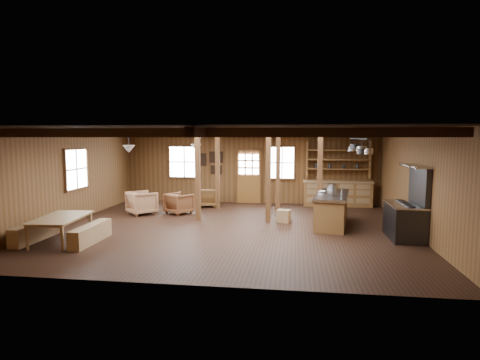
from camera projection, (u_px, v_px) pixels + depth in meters
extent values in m
cube|color=black|center=(231.00, 228.00, 11.48)|extent=(10.00, 9.00, 0.02)
cube|color=black|center=(230.00, 129.00, 11.18)|extent=(10.00, 9.00, 0.02)
cube|color=#543518|center=(66.00, 177.00, 12.01)|extent=(0.02, 9.00, 2.80)
cube|color=#543518|center=(416.00, 182.00, 10.65)|extent=(0.02, 9.00, 2.80)
cube|color=#543518|center=(249.00, 167.00, 15.77)|extent=(10.00, 0.02, 2.80)
cube|color=#543518|center=(189.00, 207.00, 6.88)|extent=(10.00, 0.02, 2.80)
cube|color=black|center=(202.00, 133.00, 7.74)|extent=(9.80, 0.12, 0.18)
cube|color=black|center=(217.00, 133.00, 9.22)|extent=(9.80, 0.12, 0.18)
cube|color=black|center=(228.00, 134.00, 10.70)|extent=(9.80, 0.12, 0.18)
cube|color=black|center=(236.00, 134.00, 12.17)|extent=(9.80, 0.12, 0.18)
cube|color=black|center=(242.00, 134.00, 13.65)|extent=(9.80, 0.12, 0.18)
cube|color=black|center=(247.00, 135.00, 14.93)|extent=(9.80, 0.12, 0.18)
cube|color=black|center=(230.00, 134.00, 11.19)|extent=(0.18, 8.82, 0.18)
cube|color=#4F2E16|center=(198.00, 176.00, 12.47)|extent=(0.15, 0.15, 2.80)
cube|color=#4F2E16|center=(218.00, 170.00, 14.61)|extent=(0.15, 0.15, 2.80)
cube|color=#4F2E16|center=(268.00, 176.00, 12.18)|extent=(0.15, 0.15, 2.80)
cube|color=#4F2E16|center=(278.00, 171.00, 14.32)|extent=(0.15, 0.15, 2.80)
cube|color=#4F2E16|center=(320.00, 174.00, 12.94)|extent=(0.15, 0.15, 2.80)
cube|color=brown|center=(249.00, 189.00, 15.80)|extent=(0.90, 0.06, 1.10)
cube|color=#4F2E16|center=(237.00, 176.00, 15.81)|extent=(0.06, 0.08, 2.10)
cube|color=#4F2E16|center=(261.00, 177.00, 15.68)|extent=(0.06, 0.08, 2.10)
cube|color=#4F2E16|center=(249.00, 149.00, 15.63)|extent=(1.02, 0.08, 0.06)
cube|color=white|center=(249.00, 164.00, 15.69)|extent=(0.84, 0.02, 0.90)
cube|color=white|center=(184.00, 162.00, 16.05)|extent=(1.20, 0.02, 1.20)
cube|color=#4F2E16|center=(184.00, 162.00, 16.05)|extent=(1.32, 0.06, 1.32)
cube|color=white|center=(282.00, 163.00, 15.52)|extent=(0.90, 0.02, 1.20)
cube|color=#4F2E16|center=(282.00, 163.00, 15.52)|extent=(1.02, 0.06, 1.32)
cube|color=white|center=(76.00, 169.00, 12.47)|extent=(0.02, 1.20, 1.20)
cube|color=#4F2E16|center=(76.00, 169.00, 12.47)|extent=(0.14, 1.24, 1.32)
cube|color=silver|center=(216.00, 157.00, 15.85)|extent=(0.50, 0.03, 0.40)
cube|color=black|center=(216.00, 157.00, 15.84)|extent=(0.55, 0.02, 0.45)
cube|color=silver|center=(201.00, 160.00, 15.95)|extent=(0.35, 0.03, 0.45)
cube|color=black|center=(201.00, 160.00, 15.94)|extent=(0.40, 0.02, 0.50)
cube|color=silver|center=(216.00, 170.00, 15.91)|extent=(0.40, 0.03, 0.30)
cube|color=black|center=(216.00, 170.00, 15.90)|extent=(0.45, 0.02, 0.35)
cube|color=brown|center=(337.00, 194.00, 15.10)|extent=(2.50, 0.55, 0.90)
cube|color=olive|center=(338.00, 182.00, 15.03)|extent=(2.55, 0.60, 0.06)
cube|color=brown|center=(338.00, 169.00, 15.05)|extent=(2.30, 0.35, 0.04)
cube|color=brown|center=(338.00, 160.00, 15.01)|extent=(2.30, 0.35, 0.04)
cube|color=brown|center=(338.00, 150.00, 14.98)|extent=(2.30, 0.35, 0.04)
cube|color=brown|center=(307.00, 159.00, 15.17)|extent=(0.04, 0.35, 1.40)
cube|color=brown|center=(370.00, 160.00, 14.86)|extent=(0.04, 0.35, 1.40)
cylinder|color=#2D2D2F|center=(128.00, 138.00, 11.61)|extent=(0.02, 0.02, 0.45)
cone|color=white|center=(129.00, 149.00, 11.64)|extent=(0.36, 0.36, 0.22)
cylinder|color=#2D2D2F|center=(196.00, 138.00, 13.37)|extent=(0.02, 0.02, 0.45)
cone|color=white|center=(196.00, 147.00, 13.41)|extent=(0.36, 0.36, 0.22)
cylinder|color=#2D2D2F|center=(357.00, 139.00, 11.02)|extent=(0.04, 3.00, 0.04)
cylinder|color=#2D2D2F|center=(369.00, 144.00, 9.70)|extent=(0.01, 0.01, 0.23)
cylinder|color=silver|center=(369.00, 151.00, 9.72)|extent=(0.20, 0.20, 0.14)
cylinder|color=#2D2D2F|center=(361.00, 144.00, 10.24)|extent=(0.01, 0.01, 0.25)
cylinder|color=#2D2D2F|center=(361.00, 151.00, 10.26)|extent=(0.21, 0.21, 0.14)
cylinder|color=#2D2D2F|center=(362.00, 142.00, 10.76)|extent=(0.01, 0.01, 0.20)
cylinder|color=silver|center=(362.00, 149.00, 10.78)|extent=(0.27, 0.27, 0.14)
cylinder|color=#2D2D2F|center=(355.00, 141.00, 11.30)|extent=(0.01, 0.01, 0.16)
cylinder|color=#2D2D2F|center=(355.00, 147.00, 11.32)|extent=(0.28, 0.28, 0.14)
cylinder|color=#2D2D2F|center=(353.00, 142.00, 11.83)|extent=(0.01, 0.01, 0.23)
cylinder|color=silver|center=(353.00, 149.00, 11.85)|extent=(0.23, 0.23, 0.14)
cylinder|color=#2D2D2F|center=(351.00, 143.00, 12.36)|extent=(0.01, 0.01, 0.26)
cylinder|color=#2D2D2F|center=(351.00, 149.00, 12.39)|extent=(0.19, 0.19, 0.14)
cube|color=brown|center=(332.00, 211.00, 11.82)|extent=(1.16, 2.50, 0.86)
cube|color=silver|center=(332.00, 195.00, 11.77)|extent=(1.26, 2.61, 0.08)
cylinder|color=#2D2D2F|center=(334.00, 198.00, 11.18)|extent=(0.44, 0.44, 0.06)
cylinder|color=silver|center=(342.00, 193.00, 11.14)|extent=(0.03, 0.03, 0.30)
cube|color=olive|center=(284.00, 216.00, 12.21)|extent=(0.50, 0.41, 0.39)
cube|color=#2D2D2F|center=(404.00, 222.00, 10.25)|extent=(0.77, 1.44, 0.86)
cube|color=silver|center=(405.00, 204.00, 10.21)|extent=(0.79, 1.46, 0.04)
cube|color=#2D2D2F|center=(419.00, 185.00, 10.11)|extent=(0.12, 1.44, 0.96)
cube|color=silver|center=(415.00, 166.00, 10.07)|extent=(0.40, 1.54, 0.05)
imported|color=olive|center=(63.00, 229.00, 9.95)|extent=(1.17, 1.87, 0.63)
cube|color=olive|center=(35.00, 232.00, 10.06)|extent=(0.31, 1.65, 0.45)
cube|color=olive|center=(91.00, 234.00, 9.86)|extent=(0.31, 1.63, 0.45)
imported|color=brown|center=(207.00, 197.00, 14.98)|extent=(0.85, 0.87, 0.69)
imported|color=brown|center=(179.00, 203.00, 13.58)|extent=(1.06, 1.07, 0.71)
imported|color=#9A6946|center=(142.00, 203.00, 13.50)|extent=(1.20, 1.20, 0.78)
cylinder|color=silver|center=(332.00, 186.00, 12.73)|extent=(0.29, 0.29, 0.18)
imported|color=silver|center=(321.00, 192.00, 11.96)|extent=(0.26, 0.26, 0.06)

